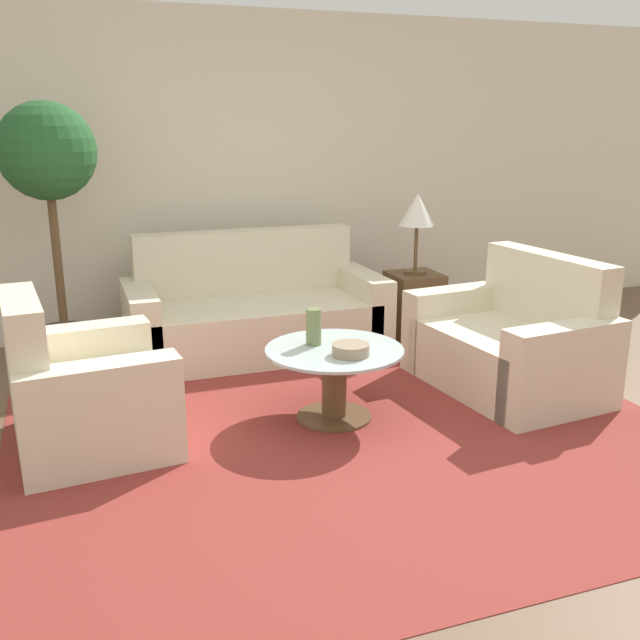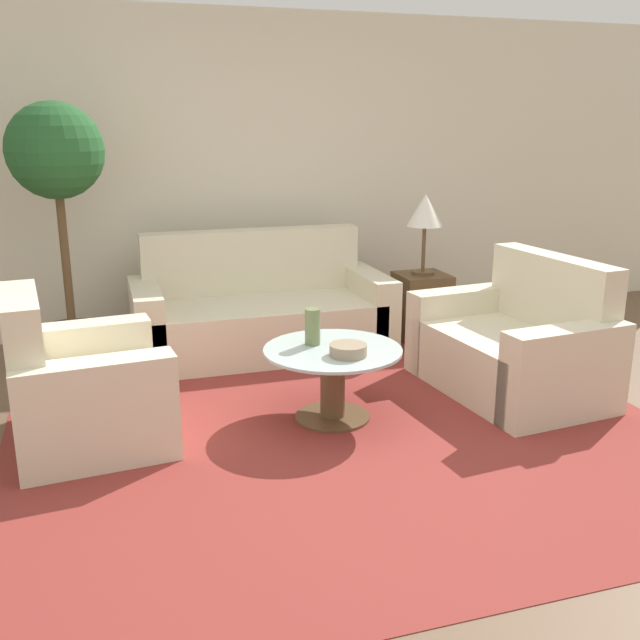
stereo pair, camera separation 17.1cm
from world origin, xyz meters
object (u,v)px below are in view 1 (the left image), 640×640
(armchair, at_px, (79,397))
(bowl, at_px, (351,350))
(sofa_main, at_px, (254,315))
(table_lamp, at_px, (417,213))
(potted_plant, at_px, (50,183))
(loveseat, at_px, (514,346))
(coffee_table, at_px, (334,374))
(vase, at_px, (314,327))

(armchair, height_order, bowl, armchair)
(sofa_main, relative_size, armchair, 1.91)
(sofa_main, distance_m, bowl, 1.62)
(table_lamp, height_order, potted_plant, potted_plant)
(armchair, height_order, potted_plant, potted_plant)
(loveseat, bearing_deg, coffee_table, -91.48)
(loveseat, relative_size, potted_plant, 0.72)
(potted_plant, relative_size, vase, 8.48)
(armchair, distance_m, table_lamp, 3.01)
(loveseat, xyz_separation_m, potted_plant, (-2.82, 1.45, 1.04))
(coffee_table, xyz_separation_m, potted_plant, (-1.50, 1.55, 1.03))
(potted_plant, bearing_deg, table_lamp, -4.28)
(armchair, bearing_deg, loveseat, -96.34)
(coffee_table, xyz_separation_m, table_lamp, (1.21, 1.35, 0.74))
(sofa_main, distance_m, coffee_table, 1.46)
(vase, height_order, bowl, vase)
(armchair, relative_size, loveseat, 0.75)
(armchair, bearing_deg, coffee_table, -100.79)
(potted_plant, bearing_deg, vase, -45.62)
(loveseat, xyz_separation_m, bowl, (-1.28, -0.25, 0.19))
(table_lamp, distance_m, potted_plant, 2.73)
(sofa_main, height_order, table_lamp, table_lamp)
(coffee_table, relative_size, potted_plant, 0.44)
(coffee_table, bearing_deg, sofa_main, 94.38)
(loveseat, distance_m, table_lamp, 1.46)
(sofa_main, relative_size, bowl, 9.00)
(loveseat, bearing_deg, potted_plant, -122.98)
(sofa_main, height_order, potted_plant, potted_plant)
(potted_plant, bearing_deg, armchair, -87.60)
(armchair, bearing_deg, vase, -96.38)
(coffee_table, relative_size, vase, 3.73)
(sofa_main, distance_m, potted_plant, 1.73)
(sofa_main, distance_m, vase, 1.37)
(loveseat, relative_size, bowl, 6.26)
(loveseat, relative_size, table_lamp, 2.09)
(potted_plant, distance_m, bowl, 2.44)
(vase, bearing_deg, coffee_table, -51.28)
(armchair, relative_size, bowl, 4.71)
(armchair, xyz_separation_m, potted_plant, (-0.06, 1.42, 1.04))
(potted_plant, bearing_deg, bowl, -47.89)
(vase, bearing_deg, loveseat, -0.57)
(loveseat, bearing_deg, bowl, -84.66)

